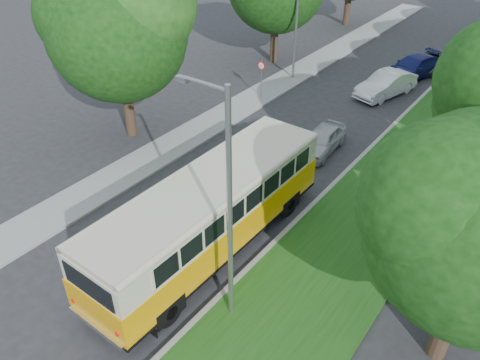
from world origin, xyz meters
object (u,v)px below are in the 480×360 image
Objects in this scene: car_silver at (322,140)px; car_grey at (432,61)px; lamppost_near at (227,207)px; vintage_bus at (211,215)px; car_blue at (414,67)px; lamppost_far at (295,17)px; car_white at (386,84)px.

car_silver is 14.86m from car_grey.
lamppost_near reaches higher than vintage_bus.
lamppost_near is 4.22m from vintage_bus.
lamppost_near is 1.83× the size of car_grey.
car_blue is at bearing 95.72° from lamppost_near.
car_silver is at bearing -49.63° from lamppost_far.
car_grey is (-1.82, 25.92, -3.76)m from lamppost_near.
lamppost_far is at bearing 126.43° from car_silver.
car_silver is 0.76× the size of car_blue.
car_grey is (0.60, 23.85, -0.99)m from vintage_bus.
car_white is at bearing -89.95° from car_grey.
car_grey is at bearing 83.04° from car_silver.
car_white is at bearing -75.72° from car_blue.
car_silver is 8.48m from car_white.
car_grey is (0.78, 14.84, -0.03)m from car_silver.
lamppost_far is at bearing -125.90° from car_grey.
lamppost_near reaches higher than car_silver.
car_silver is at bearing -85.26° from car_grey.
car_blue is (0.31, 4.10, -0.03)m from car_white.
car_white is at bearing 91.44° from vintage_bus.
car_silver is (-2.60, 11.09, -3.73)m from lamppost_near.
vintage_bus is at bearing -92.82° from car_silver.
lamppost_far is at bearing 115.71° from lamppost_near.
vintage_bus is 17.51m from car_white.
car_blue is (-2.37, 23.67, -3.65)m from lamppost_near.
vintage_bus is 2.89× the size of car_silver.
car_grey is at bearing 46.34° from lamppost_far.
vintage_bus reaches higher than car_white.
lamppost_far is 10.84m from car_grey.
car_white is (6.22, 1.06, -3.37)m from lamppost_far.
lamppost_far is at bearing -155.31° from car_white.
lamppost_near is at bearing -78.22° from car_grey.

